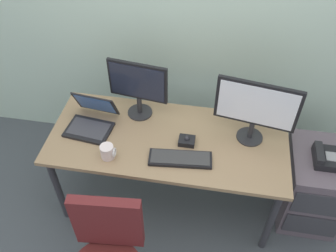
# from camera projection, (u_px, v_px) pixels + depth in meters

# --- Properties ---
(ground_plane) EXTENTS (8.00, 8.00, 0.00)m
(ground_plane) POSITION_uv_depth(u_px,v_px,m) (168.00, 197.00, 3.02)
(ground_plane) COLOR #454B4F
(desk) EXTENTS (1.64, 0.72, 0.72)m
(desk) POSITION_uv_depth(u_px,v_px,m) (168.00, 145.00, 2.57)
(desk) COLOR #987A56
(desk) RESTS_ON ground
(file_cabinet) EXTENTS (0.42, 0.53, 0.63)m
(file_cabinet) POSITION_uv_depth(u_px,v_px,m) (312.00, 186.00, 2.72)
(file_cabinet) COLOR #5F525B
(file_cabinet) RESTS_ON ground
(desk_phone) EXTENTS (0.17, 0.20, 0.09)m
(desk_phone) POSITION_uv_depth(u_px,v_px,m) (326.00, 157.00, 2.46)
(desk_phone) COLOR black
(desk_phone) RESTS_ON file_cabinet
(monitor_main) EXTENTS (0.53, 0.18, 0.47)m
(monitor_main) POSITION_uv_depth(u_px,v_px,m) (256.00, 108.00, 2.32)
(monitor_main) COLOR #262628
(monitor_main) RESTS_ON desk
(monitor_side) EXTENTS (0.42, 0.18, 0.44)m
(monitor_side) POSITION_uv_depth(u_px,v_px,m) (138.00, 86.00, 2.51)
(monitor_side) COLOR #262628
(monitor_side) RESTS_ON desk
(keyboard) EXTENTS (0.42, 0.17, 0.03)m
(keyboard) POSITION_uv_depth(u_px,v_px,m) (180.00, 158.00, 2.37)
(keyboard) COLOR black
(keyboard) RESTS_ON desk
(laptop) EXTENTS (0.34, 0.35, 0.22)m
(laptop) POSITION_uv_depth(u_px,v_px,m) (91.00, 120.00, 2.57)
(laptop) COLOR black
(laptop) RESTS_ON desk
(trackball_mouse) EXTENTS (0.11, 0.09, 0.07)m
(trackball_mouse) POSITION_uv_depth(u_px,v_px,m) (187.00, 141.00, 2.47)
(trackball_mouse) COLOR black
(trackball_mouse) RESTS_ON desk
(coffee_mug) EXTENTS (0.10, 0.09, 0.10)m
(coffee_mug) POSITION_uv_depth(u_px,v_px,m) (108.00, 152.00, 2.36)
(coffee_mug) COLOR silver
(coffee_mug) RESTS_ON desk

